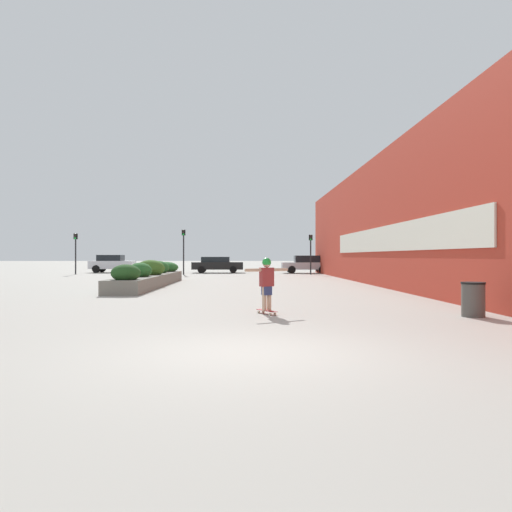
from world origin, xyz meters
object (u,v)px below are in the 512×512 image
(skateboard, at_px, (267,311))
(car_center_left, at_px, (217,264))
(car_leftmost, at_px, (401,264))
(traffic_light_far_left, at_px, (76,246))
(traffic_light_left, at_px, (184,244))
(traffic_light_right, at_px, (311,247))
(car_center_right, at_px, (112,263))
(car_rightmost, at_px, (307,264))
(skateboarder, at_px, (267,279))
(trash_bin, at_px, (473,299))

(skateboard, distance_m, car_center_left, 31.65)
(car_leftmost, xyz_separation_m, traffic_light_far_left, (-27.24, -2.71, 1.48))
(traffic_light_left, distance_m, traffic_light_far_left, 8.78)
(traffic_light_right, distance_m, traffic_light_far_left, 18.97)
(car_leftmost, distance_m, traffic_light_left, 18.84)
(car_center_right, height_order, traffic_light_far_left, traffic_light_far_left)
(traffic_light_right, bearing_deg, car_rightmost, 89.10)
(car_center_left, height_order, traffic_light_right, traffic_light_right)
(skateboarder, distance_m, traffic_light_right, 27.88)
(skateboarder, xyz_separation_m, car_center_right, (-12.57, 32.54, -0.07))
(traffic_light_left, bearing_deg, skateboard, -78.63)
(skateboard, distance_m, traffic_light_right, 27.93)
(car_rightmost, xyz_separation_m, traffic_light_right, (-0.05, -3.15, 1.41))
(traffic_light_left, xyz_separation_m, traffic_light_far_left, (-8.76, 0.53, -0.18))
(trash_bin, bearing_deg, skateboarder, 172.61)
(car_rightmost, bearing_deg, traffic_light_far_left, 98.12)
(traffic_light_left, height_order, traffic_light_right, traffic_light_left)
(trash_bin, distance_m, car_center_right, 37.54)
(car_center_right, bearing_deg, trash_bin, 27.86)
(car_rightmost, bearing_deg, car_leftmost, -90.01)
(car_center_right, height_order, traffic_light_right, traffic_light_right)
(skateboard, height_order, traffic_light_right, traffic_light_right)
(skateboarder, xyz_separation_m, car_center_left, (-3.04, 31.50, -0.15))
(skateboard, distance_m, car_rightmost, 30.97)
(trash_bin, relative_size, car_center_left, 0.19)
(trash_bin, height_order, traffic_light_left, traffic_light_left)
(skateboard, distance_m, trash_bin, 5.03)
(skateboard, bearing_deg, car_rightmost, 51.92)
(trash_bin, xyz_separation_m, traffic_light_left, (-10.47, 28.00, 2.01))
(car_center_left, distance_m, car_rightmost, 7.85)
(car_center_right, bearing_deg, car_center_left, 83.76)
(trash_bin, bearing_deg, car_leftmost, 75.62)
(car_leftmost, relative_size, traffic_light_far_left, 1.31)
(traffic_light_right, bearing_deg, traffic_light_left, -179.48)
(skateboard, relative_size, skateboarder, 0.58)
(skateboarder, bearing_deg, car_leftmost, 37.76)
(skateboarder, height_order, traffic_light_right, traffic_light_right)
(skateboarder, bearing_deg, traffic_light_far_left, 87.83)
(skateboarder, height_order, traffic_light_left, traffic_light_left)
(skateboard, distance_m, skateboarder, 0.83)
(skateboarder, distance_m, car_rightmost, 30.97)
(car_center_left, bearing_deg, car_leftmost, 86.79)
(car_rightmost, bearing_deg, skateboarder, 171.16)
(skateboard, xyz_separation_m, car_center_left, (-3.04, 31.50, 0.68))
(skateboarder, height_order, car_rightmost, car_rightmost)
(traffic_light_far_left, bearing_deg, car_rightmost, 8.12)
(car_leftmost, bearing_deg, car_center_left, 86.79)
(traffic_light_right, bearing_deg, traffic_light_far_left, 178.67)
(skateboarder, height_order, car_center_left, skateboarder)
(skateboarder, height_order, car_leftmost, car_leftmost)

